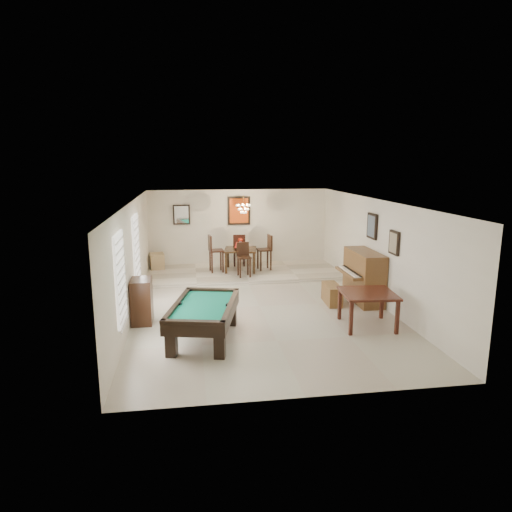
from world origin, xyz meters
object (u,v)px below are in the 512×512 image
object	(u,v)px
flower_vase	(240,242)
dining_chair_south	(244,260)
dining_chair_north	(239,250)
upright_piano	(358,277)
square_table	(367,309)
dining_chair_west	(216,253)
corner_bench	(157,261)
apothecary_chest	(142,301)
piano_bench	(332,294)
chandelier	(243,205)
pool_table	(204,322)
dining_table	(241,258)
dining_chair_east	(264,252)

from	to	relation	value
flower_vase	dining_chair_south	size ratio (longest dim) A/B	0.22
dining_chair_north	upright_piano	bearing A→B (deg)	127.04
square_table	dining_chair_west	size ratio (longest dim) A/B	0.96
flower_vase	corner_bench	xyz separation A→B (m)	(-2.63, 0.68, -0.69)
apothecary_chest	corner_bench	xyz separation A→B (m)	(0.04, 4.76, -0.13)
flower_vase	piano_bench	bearing A→B (deg)	-60.15
dining_chair_west	chandelier	distance (m)	1.73
pool_table	dining_chair_west	size ratio (longest dim) A/B	1.86
square_table	dining_chair_north	size ratio (longest dim) A/B	1.05
dining_table	chandelier	bearing A→B (deg)	-56.68
flower_vase	dining_chair_south	distance (m)	0.89
piano_bench	dining_chair_south	world-z (taller)	dining_chair_south
flower_vase	upright_piano	bearing A→B (deg)	-51.39
dining_chair_south	dining_chair_north	bearing A→B (deg)	83.53
dining_chair_east	square_table	bearing A→B (deg)	7.95
dining_table	dining_chair_west	xyz separation A→B (m)	(-0.76, -0.04, 0.17)
upright_piano	piano_bench	xyz separation A→B (m)	(-0.70, -0.07, -0.41)
flower_vase	chandelier	size ratio (longest dim) A/B	0.38
upright_piano	corner_bench	size ratio (longest dim) A/B	2.88
apothecary_chest	dining_table	bearing A→B (deg)	56.81
dining_chair_north	chandelier	size ratio (longest dim) A/B	1.77
square_table	dining_chair_north	distance (m)	6.16
flower_vase	chandelier	xyz separation A→B (m)	(0.09, -0.13, 1.15)
piano_bench	apothecary_chest	bearing A→B (deg)	-171.07
apothecary_chest	dining_chair_east	xyz separation A→B (m)	(3.43, 4.09, 0.18)
upright_piano	dining_chair_west	bearing A→B (deg)	136.24
dining_chair_north	dining_chair_east	distance (m)	1.02
chandelier	dining_chair_north	bearing A→B (deg)	93.43
dining_chair_east	corner_bench	world-z (taller)	dining_chair_east
apothecary_chest	dining_table	size ratio (longest dim) A/B	1.01
square_table	dining_chair_east	xyz separation A→B (m)	(-1.41, 5.06, 0.29)
chandelier	upright_piano	bearing A→B (deg)	-51.18
square_table	chandelier	world-z (taller)	chandelier
apothecary_chest	dining_chair_north	bearing A→B (deg)	60.58
pool_table	dining_chair_north	xyz separation A→B (m)	(1.39, 5.98, 0.29)
dining_chair_west	dining_table	bearing A→B (deg)	-94.09
dining_chair_north	pool_table	bearing A→B (deg)	81.07
piano_bench	flower_vase	xyz separation A→B (m)	(-1.93, 3.36, 0.81)
dining_chair_south	apothecary_chest	bearing A→B (deg)	-134.89
dining_chair_north	dining_chair_west	bearing A→B (deg)	47.54
piano_bench	chandelier	bearing A→B (deg)	119.71
dining_chair_east	chandelier	world-z (taller)	chandelier
chandelier	flower_vase	bearing A→B (deg)	123.32
apothecary_chest	dining_chair_north	distance (m)	5.51
dining_chair_east	upright_piano	bearing A→B (deg)	21.85
dining_chair_east	chandelier	distance (m)	1.67
dining_chair_south	corner_bench	distance (m)	3.04
dining_chair_east	flower_vase	bearing A→B (deg)	-97.20
pool_table	corner_bench	xyz separation A→B (m)	(-1.28, 5.94, 0.00)
dining_chair_west	dining_chair_east	distance (m)	1.53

